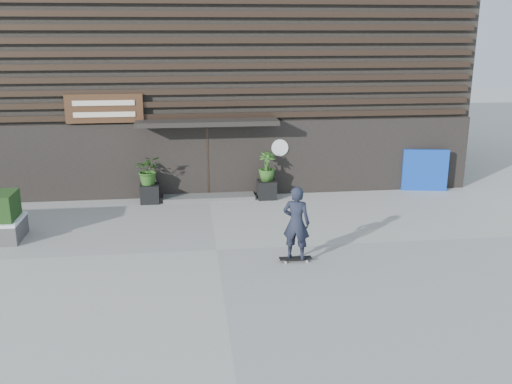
{
  "coord_description": "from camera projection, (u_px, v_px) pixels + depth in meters",
  "views": [
    {
      "loc": [
        -0.63,
        -13.32,
        5.31
      ],
      "look_at": [
        1.17,
        1.36,
        1.1
      ],
      "focal_mm": 39.53,
      "sensor_mm": 36.0,
      "label": 1
    }
  ],
  "objects": [
    {
      "name": "skateboarder",
      "position": [
        296.0,
        223.0,
        13.26
      ],
      "size": [
        0.78,
        0.64,
        1.87
      ],
      "color": "black",
      "rests_on": "ground"
    },
    {
      "name": "planter_pot_right",
      "position": [
        267.0,
        190.0,
        18.58
      ],
      "size": [
        0.6,
        0.6,
        0.6
      ],
      "primitive_type": "cube",
      "color": "black",
      "rests_on": "ground"
    },
    {
      "name": "building",
      "position": [
        201.0,
        66.0,
        22.65
      ],
      "size": [
        18.0,
        11.0,
        8.0
      ],
      "color": "black",
      "rests_on": "ground"
    },
    {
      "name": "bamboo_right",
      "position": [
        267.0,
        167.0,
        18.36
      ],
      "size": [
        0.54,
        0.54,
        0.96
      ],
      "primitive_type": "imported",
      "color": "#2D591E",
      "rests_on": "planter_pot_right"
    },
    {
      "name": "blue_tarp",
      "position": [
        425.0,
        170.0,
        19.4
      ],
      "size": [
        1.54,
        0.4,
        1.45
      ],
      "primitive_type": "cube",
      "rotation": [
        0.0,
        0.0,
        -0.19
      ],
      "color": "#0C36A7",
      "rests_on": "ground"
    },
    {
      "name": "ground",
      "position": [
        217.0,
        250.0,
        14.24
      ],
      "size": [
        80.0,
        80.0,
        0.0
      ],
      "primitive_type": "plane",
      "color": "#A19F99",
      "rests_on": "ground"
    },
    {
      "name": "bamboo_left",
      "position": [
        149.0,
        170.0,
        17.92
      ],
      "size": [
        0.86,
        0.75,
        0.96
      ],
      "primitive_type": "imported",
      "color": "#2D591E",
      "rests_on": "planter_pot_left"
    },
    {
      "name": "entrance_step",
      "position": [
        209.0,
        197.0,
        18.61
      ],
      "size": [
        3.0,
        0.8,
        0.12
      ],
      "primitive_type": "cube",
      "color": "#535451",
      "rests_on": "ground"
    },
    {
      "name": "planter_pot_left",
      "position": [
        150.0,
        193.0,
        18.13
      ],
      "size": [
        0.6,
        0.6,
        0.6
      ],
      "primitive_type": "cube",
      "color": "black",
      "rests_on": "ground"
    }
  ]
}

